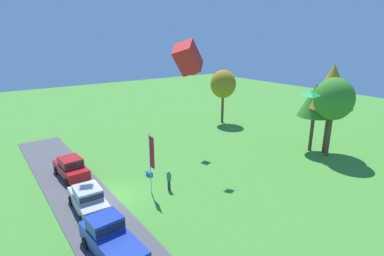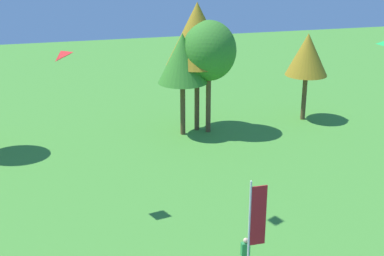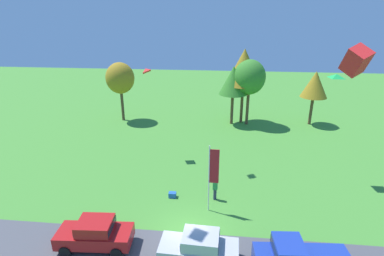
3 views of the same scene
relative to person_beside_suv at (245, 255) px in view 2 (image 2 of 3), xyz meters
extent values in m
cube|color=#2D8E47|center=(0.00, 0.00, 0.30)|extent=(0.36, 0.22, 0.60)
sphere|color=beige|center=(0.00, 0.00, 0.72)|extent=(0.22, 0.22, 0.22)
cylinder|color=brown|center=(1.56, 17.20, 1.07)|extent=(0.36, 0.36, 3.89)
cone|color=#387F28|center=(1.56, 17.20, 4.76)|extent=(3.50, 3.50, 3.50)
cylinder|color=brown|center=(2.80, 17.87, 1.59)|extent=(0.36, 0.36, 4.93)
cone|color=olive|center=(2.80, 17.87, 6.28)|extent=(4.44, 4.44, 4.44)
cylinder|color=brown|center=(3.49, 17.24, 1.28)|extent=(0.36, 0.36, 4.31)
ellipsoid|color=#387F28|center=(3.49, 17.24, 5.17)|extent=(3.88, 3.88, 4.26)
cylinder|color=brown|center=(11.52, 18.03, 0.91)|extent=(0.36, 0.36, 3.57)
cone|color=olive|center=(11.52, 18.03, 4.30)|extent=(3.22, 3.22, 3.22)
cylinder|color=silver|center=(-0.43, -1.40, 1.66)|extent=(0.08, 0.08, 5.07)
cube|color=red|center=(-0.08, -1.40, 2.67)|extent=(0.64, 0.04, 2.53)
pyramid|color=red|center=(-6.78, 7.39, 7.53)|extent=(1.14, 1.10, 0.67)
camera|label=1|loc=(18.74, -11.45, 10.97)|focal=28.00mm
camera|label=2|loc=(-7.22, -18.28, 12.85)|focal=50.00mm
camera|label=3|loc=(0.28, -19.45, 12.30)|focal=28.00mm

